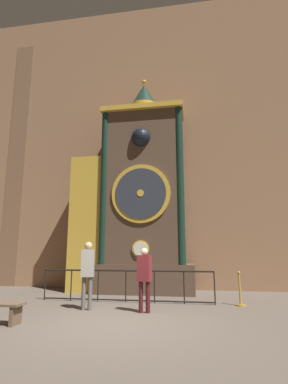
{
  "coord_description": "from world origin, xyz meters",
  "views": [
    {
      "loc": [
        1.72,
        -6.51,
        1.53
      ],
      "look_at": [
        -0.22,
        4.96,
        3.82
      ],
      "focal_mm": 28.0,
      "sensor_mm": 36.0,
      "label": 1
    }
  ],
  "objects_px": {
    "visitor_far": "(144,274)",
    "visitor_near": "(88,268)",
    "clock_tower": "(134,199)",
    "stanchion_post": "(240,295)"
  },
  "relations": [
    {
      "from": "visitor_far",
      "to": "visitor_near",
      "type": "bearing_deg",
      "value": -169.73
    },
    {
      "from": "visitor_near",
      "to": "visitor_far",
      "type": "xyz_separation_m",
      "value": [
        1.57,
        -0.1,
        -0.12
      ]
    },
    {
      "from": "clock_tower",
      "to": "visitor_far",
      "type": "height_order",
      "value": "clock_tower"
    },
    {
      "from": "clock_tower",
      "to": "visitor_far",
      "type": "bearing_deg",
      "value": -74.16
    },
    {
      "from": "clock_tower",
      "to": "visitor_near",
      "type": "bearing_deg",
      "value": -98.9
    },
    {
      "from": "clock_tower",
      "to": "visitor_far",
      "type": "distance_m",
      "value": 4.56
    },
    {
      "from": "clock_tower",
      "to": "stanchion_post",
      "type": "relative_size",
      "value": 9.14
    },
    {
      "from": "visitor_near",
      "to": "visitor_far",
      "type": "distance_m",
      "value": 1.58
    },
    {
      "from": "visitor_far",
      "to": "stanchion_post",
      "type": "height_order",
      "value": "visitor_far"
    },
    {
      "from": "visitor_near",
      "to": "visitor_far",
      "type": "height_order",
      "value": "visitor_near"
    }
  ]
}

